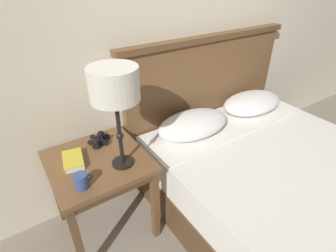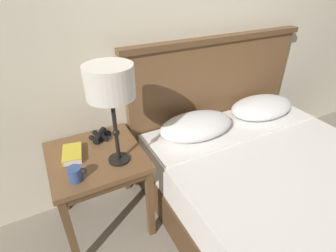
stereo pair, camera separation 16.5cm
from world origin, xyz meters
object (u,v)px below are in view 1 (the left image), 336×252
coffee_mug (81,181)px  bed (281,186)px  nightstand (99,170)px  book_on_nightstand (73,160)px  table_lamp (114,87)px  binoculars_pair (99,140)px

coffee_mug → bed: bearing=-18.9°
nightstand → coffee_mug: 0.27m
nightstand → book_on_nightstand: (-0.13, 0.05, 0.10)m
table_lamp → book_on_nightstand: table_lamp is taller
nightstand → coffee_mug: size_ratio=6.06×
nightstand → table_lamp: table_lamp is taller
book_on_nightstand → coffee_mug: size_ratio=2.01×
nightstand → binoculars_pair: bearing=64.9°
nightstand → table_lamp: 0.60m
nightstand → book_on_nightstand: size_ratio=3.02×
bed → book_on_nightstand: size_ratio=9.48×
bed → coffee_mug: 1.37m
book_on_nightstand → nightstand: bearing=-20.6°
bed → binoculars_pair: bearing=142.8°
bed → table_lamp: table_lamp is taller
nightstand → coffee_mug: coffee_mug is taller
bed → table_lamp: bearing=153.6°
bed → nightstand: bearing=151.0°
bed → coffee_mug: size_ratio=19.02×
nightstand → table_lamp: bearing=-46.0°
bed → table_lamp: size_ratio=3.25×
book_on_nightstand → binoculars_pair: bearing=29.3°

